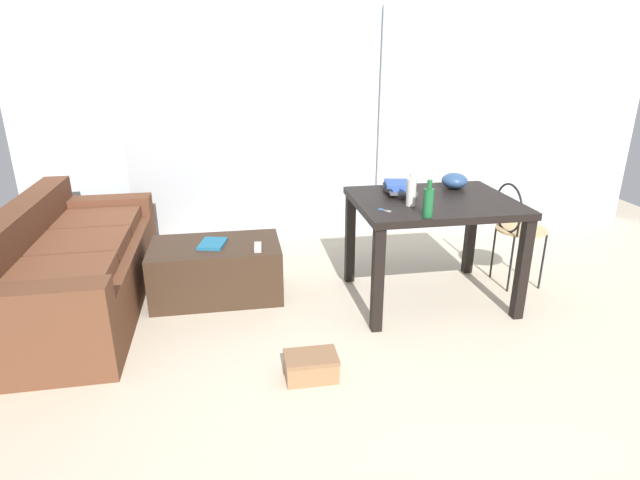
# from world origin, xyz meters

# --- Properties ---
(ground_plane) EXTENTS (7.25, 7.25, 0.00)m
(ground_plane) POSITION_xyz_m (0.00, 1.11, 0.00)
(ground_plane) COLOR beige
(wall_back) EXTENTS (6.08, 0.10, 2.59)m
(wall_back) POSITION_xyz_m (0.00, 3.02, 1.29)
(wall_back) COLOR silver
(wall_back) RESTS_ON ground
(curtains) EXTENTS (4.15, 0.03, 2.13)m
(curtains) POSITION_xyz_m (0.00, 2.94, 1.07)
(curtains) COLOR #B2B7BC
(curtains) RESTS_ON ground
(couch) EXTENTS (0.87, 2.00, 0.76)m
(couch) POSITION_xyz_m (-2.32, 1.73, 0.30)
(couch) COLOR brown
(couch) RESTS_ON ground
(coffee_table) EXTENTS (0.95, 0.56, 0.41)m
(coffee_table) POSITION_xyz_m (-1.31, 1.76, 0.21)
(coffee_table) COLOR #382619
(coffee_table) RESTS_ON ground
(craft_table) EXTENTS (1.12, 0.90, 0.77)m
(craft_table) POSITION_xyz_m (0.25, 1.45, 0.66)
(craft_table) COLOR black
(craft_table) RESTS_ON ground
(wire_chair) EXTENTS (0.38, 0.38, 0.83)m
(wire_chair) POSITION_xyz_m (0.97, 1.58, 0.52)
(wire_chair) COLOR tan
(wire_chair) RESTS_ON ground
(bottle_near) EXTENTS (0.07, 0.07, 0.24)m
(bottle_near) POSITION_xyz_m (0.05, 1.07, 0.87)
(bottle_near) COLOR #195B2D
(bottle_near) RESTS_ON craft_table
(bottle_far) EXTENTS (0.06, 0.06, 0.22)m
(bottle_far) POSITION_xyz_m (0.03, 1.33, 0.87)
(bottle_far) COLOR beige
(bottle_far) RESTS_ON craft_table
(bowl) EXTENTS (0.19, 0.19, 0.12)m
(bowl) POSITION_xyz_m (0.51, 1.71, 0.83)
(bowl) COLOR #2D4C7A
(bowl) RESTS_ON craft_table
(book_stack) EXTENTS (0.24, 0.32, 0.08)m
(book_stack) POSITION_xyz_m (0.05, 1.64, 0.82)
(book_stack) COLOR #4C4C51
(book_stack) RESTS_ON craft_table
(scissors) EXTENTS (0.08, 0.09, 0.00)m
(scissors) POSITION_xyz_m (-0.18, 1.25, 0.78)
(scissors) COLOR #9EA0A5
(scissors) RESTS_ON craft_table
(tv_remote_primary) EXTENTS (0.06, 0.16, 0.03)m
(tv_remote_primary) POSITION_xyz_m (-1.00, 1.62, 0.43)
(tv_remote_primary) COLOR #B7B7B2
(tv_remote_primary) RESTS_ON coffee_table
(magazine) EXTENTS (0.22, 0.27, 0.02)m
(magazine) POSITION_xyz_m (-1.32, 1.75, 0.42)
(magazine) COLOR #1E668C
(magazine) RESTS_ON coffee_table
(shoebox) EXTENTS (0.30, 0.20, 0.15)m
(shoebox) POSITION_xyz_m (-0.77, 0.60, 0.07)
(shoebox) COLOR #996B47
(shoebox) RESTS_ON ground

